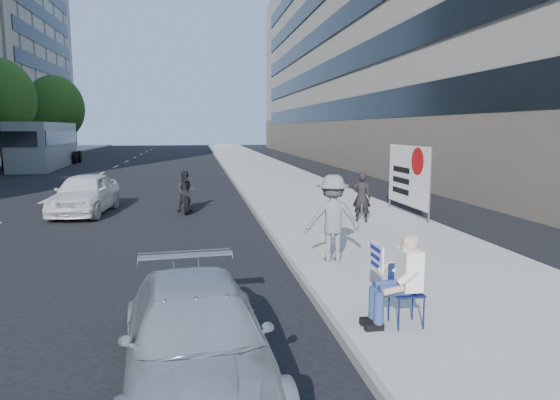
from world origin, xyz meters
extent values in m
plane|color=black|center=(0.00, 0.00, 0.00)|extent=(160.00, 160.00, 0.00)
cube|color=#AFADA3|center=(4.00, 20.00, 0.07)|extent=(5.00, 120.00, 0.15)
cube|color=gray|center=(17.00, 32.00, 10.00)|extent=(14.00, 70.00, 20.00)
cylinder|color=#382616|center=(-13.70, 30.00, 1.49)|extent=(0.30, 0.30, 2.97)
cylinder|color=#382616|center=(-13.70, 44.00, 1.31)|extent=(0.30, 0.30, 2.62)
ellipsoid|color=#1E4612|center=(-13.70, 44.00, 4.79)|extent=(5.40, 5.40, 6.21)
cylinder|color=navy|center=(2.22, -1.25, 0.38)|extent=(0.02, 0.02, 0.45)
cylinder|color=navy|center=(2.58, -1.25, 0.38)|extent=(0.02, 0.02, 0.45)
cylinder|color=navy|center=(2.22, -0.89, 0.38)|extent=(0.02, 0.02, 0.45)
cylinder|color=navy|center=(2.58, -0.89, 0.38)|extent=(0.02, 0.02, 0.45)
cube|color=navy|center=(2.40, -1.07, 0.61)|extent=(0.40, 0.40, 0.03)
cube|color=navy|center=(2.40, -0.88, 0.80)|extent=(0.40, 0.02, 0.40)
cylinder|color=navy|center=(2.18, -1.17, 0.70)|extent=(0.44, 0.17, 0.17)
cylinder|color=navy|center=(1.96, -1.17, 0.47)|extent=(0.14, 0.14, 0.46)
cube|color=black|center=(1.90, -1.17, 0.20)|extent=(0.26, 0.11, 0.10)
cylinder|color=navy|center=(2.18, -0.97, 0.70)|extent=(0.44, 0.17, 0.17)
cylinder|color=navy|center=(1.96, -0.97, 0.47)|extent=(0.14, 0.14, 0.46)
cube|color=black|center=(1.90, -0.97, 0.20)|extent=(0.26, 0.11, 0.10)
cube|color=white|center=(2.42, -1.07, 0.96)|extent=(0.26, 0.42, 0.56)
sphere|color=tan|center=(2.42, -1.07, 1.33)|extent=(0.23, 0.23, 0.23)
ellipsoid|color=gray|center=(2.44, -1.07, 1.36)|extent=(0.22, 0.24, 0.19)
ellipsoid|color=gray|center=(2.34, -1.07, 1.26)|extent=(0.10, 0.14, 0.13)
cylinder|color=white|center=(2.30, -1.31, 0.93)|extent=(0.30, 0.10, 0.25)
cylinder|color=tan|center=(2.10, -1.31, 0.75)|extent=(0.29, 0.09, 0.14)
cylinder|color=white|center=(2.35, -0.81, 0.98)|extent=(0.26, 0.20, 0.32)
cylinder|color=tan|center=(2.22, -0.67, 0.88)|extent=(0.30, 0.21, 0.18)
cube|color=white|center=(2.15, -0.52, 1.01)|extent=(0.03, 0.55, 0.40)
imported|color=slate|center=(2.30, 2.43, 1.05)|extent=(1.20, 0.74, 1.80)
imported|color=black|center=(4.31, 6.52, 0.89)|extent=(0.64, 0.55, 1.49)
cylinder|color=#4C4C4C|center=(6.20, 6.02, 1.25)|extent=(0.06, 0.06, 2.20)
cylinder|color=#4C4C4C|center=(6.20, 9.02, 1.25)|extent=(0.06, 0.06, 2.20)
cube|color=silver|center=(6.18, 7.52, 1.40)|extent=(0.04, 3.00, 1.90)
cylinder|color=#A50C0C|center=(6.16, 6.82, 1.90)|extent=(0.01, 0.84, 0.84)
cube|color=black|center=(6.16, 8.02, 1.55)|extent=(0.01, 1.30, 0.18)
cube|color=black|center=(6.16, 8.02, 1.20)|extent=(0.01, 1.30, 0.18)
cube|color=black|center=(6.16, 8.02, 0.85)|extent=(0.01, 1.30, 0.18)
imported|color=#B1B3B8|center=(-0.50, -2.00, 0.57)|extent=(1.91, 4.07, 1.15)
imported|color=white|center=(-4.23, 10.29, 0.69)|extent=(1.97, 4.19, 1.39)
cylinder|color=black|center=(-0.83, 9.53, 0.32)|extent=(0.16, 0.65, 0.64)
cylinder|color=black|center=(-0.83, 10.93, 0.32)|extent=(0.16, 0.65, 0.64)
cube|color=black|center=(-0.83, 10.23, 0.55)|extent=(0.32, 1.21, 0.35)
imported|color=black|center=(-0.83, 10.13, 0.71)|extent=(0.72, 0.58, 1.42)
cube|color=gray|center=(-11.51, 32.23, 1.65)|extent=(3.28, 12.14, 3.30)
cube|color=black|center=(-12.78, 32.23, 2.20)|extent=(0.81, 11.48, 1.00)
cube|color=black|center=(-10.24, 32.23, 2.20)|extent=(0.81, 11.48, 1.00)
cube|color=black|center=(-11.51, 26.21, 2.20)|extent=(2.40, 0.22, 1.00)
cylinder|color=black|center=(-12.76, 27.73, 0.50)|extent=(0.31, 1.01, 1.00)
cylinder|color=black|center=(-10.26, 27.73, 0.50)|extent=(0.31, 1.01, 1.00)
cylinder|color=black|center=(-12.76, 29.73, 0.50)|extent=(0.31, 1.01, 1.00)
cylinder|color=black|center=(-10.26, 29.73, 0.50)|extent=(0.31, 1.01, 1.00)
cylinder|color=black|center=(-12.76, 35.73, 0.50)|extent=(0.31, 1.01, 1.00)
cylinder|color=black|center=(-10.26, 35.73, 0.50)|extent=(0.31, 1.01, 1.00)
cylinder|color=black|center=(-12.76, 37.23, 0.50)|extent=(0.31, 1.01, 1.00)
cylinder|color=black|center=(-10.26, 37.23, 0.50)|extent=(0.31, 1.01, 1.00)
camera|label=1|loc=(-0.45, -7.38, 2.90)|focal=32.00mm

